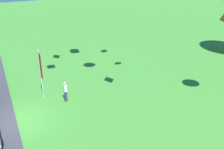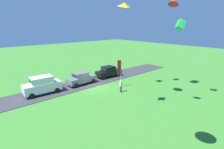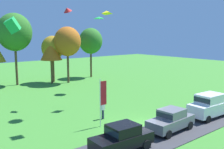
# 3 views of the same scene
# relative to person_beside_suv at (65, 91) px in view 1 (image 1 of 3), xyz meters

# --- Properties ---
(ground_plane) EXTENTS (120.00, 120.00, 0.00)m
(ground_plane) POSITION_rel_person_beside_suv_xyz_m (1.41, -3.73, -0.88)
(ground_plane) COLOR #3D842D
(person_beside_suv) EXTENTS (0.36, 0.24, 1.71)m
(person_beside_suv) POSITION_rel_person_beside_suv_xyz_m (0.00, 0.00, 0.00)
(person_beside_suv) COLOR #2D334C
(person_beside_suv) RESTS_ON ground
(flag_banner) EXTENTS (0.71, 0.08, 4.18)m
(flag_banner) POSITION_rel_person_beside_suv_xyz_m (-1.21, -1.51, 1.77)
(flag_banner) COLOR silver
(flag_banner) RESTS_ON ground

